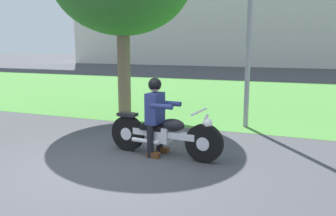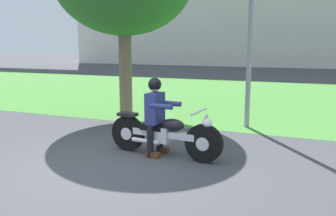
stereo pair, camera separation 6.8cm
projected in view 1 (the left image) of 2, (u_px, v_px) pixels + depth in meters
ground at (102, 169)px, 5.75m from camera, size 120.00×120.00×0.00m
grass_verge at (226, 95)px, 14.18m from camera, size 60.00×12.00×0.01m
motorcycle_lead at (164, 134)px, 6.34m from camera, size 2.21×0.66×0.89m
rider_lead at (156, 110)px, 6.34m from camera, size 0.57×0.49×1.41m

